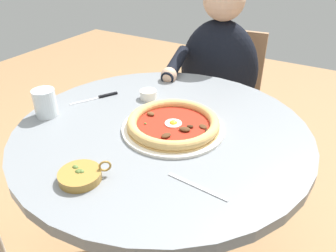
{
  "coord_description": "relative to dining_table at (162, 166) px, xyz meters",
  "views": [
    {
      "loc": [
        0.49,
        -0.79,
        1.32
      ],
      "look_at": [
        0.02,
        0.0,
        0.76
      ],
      "focal_mm": 35.29,
      "sensor_mm": 36.0,
      "label": 1
    }
  ],
  "objects": [
    {
      "name": "cafe_chair_diner",
      "position": [
        -0.1,
        0.82,
        -0.08
      ],
      "size": [
        0.46,
        0.46,
        0.85
      ],
      "color": "#957050",
      "rests_on": "ground"
    },
    {
      "name": "water_glass",
      "position": [
        -0.39,
        -0.13,
        0.2
      ],
      "size": [
        0.08,
        0.08,
        0.1
      ],
      "color": "silver",
      "rests_on": "dining_table"
    },
    {
      "name": "diner_person",
      "position": [
        -0.08,
        0.68,
        -0.08
      ],
      "size": [
        0.41,
        0.52,
        1.14
      ],
      "color": "#282833",
      "rests_on": "ground"
    },
    {
      "name": "pizza_on_plate",
      "position": [
        0.04,
        0.01,
        0.18
      ],
      "size": [
        0.34,
        0.34,
        0.04
      ],
      "color": "white",
      "rests_on": "dining_table"
    },
    {
      "name": "olive_pan",
      "position": [
        -0.05,
        -0.33,
        0.17
      ],
      "size": [
        0.12,
        0.12,
        0.05
      ],
      "color": "olive",
      "rests_on": "dining_table"
    },
    {
      "name": "fork_utensil",
      "position": [
        0.23,
        -0.21,
        0.16
      ],
      "size": [
        0.18,
        0.03,
        0.0
      ],
      "color": "#BCBCC1",
      "rests_on": "dining_table"
    },
    {
      "name": "ramekin_capers",
      "position": [
        -0.16,
        0.16,
        0.18
      ],
      "size": [
        0.06,
        0.06,
        0.03
      ],
      "color": "white",
      "rests_on": "dining_table"
    },
    {
      "name": "dining_table",
      "position": [
        0.0,
        0.0,
        0.0
      ],
      "size": [
        0.97,
        0.97,
        0.75
      ],
      "color": "gray",
      "rests_on": "ground"
    },
    {
      "name": "steak_knife",
      "position": [
        -0.32,
        0.07,
        0.16
      ],
      "size": [
        0.1,
        0.17,
        0.01
      ],
      "color": "silver",
      "rests_on": "dining_table"
    }
  ]
}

